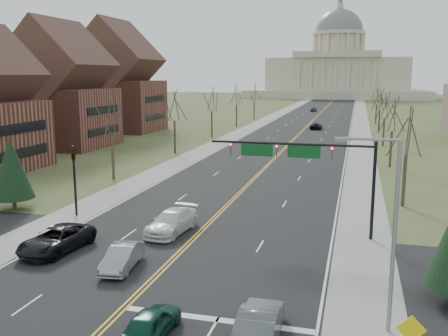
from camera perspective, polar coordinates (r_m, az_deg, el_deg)
The scene contains 34 objects.
ground at distance 27.92m, azimuth -10.43°, elevation -14.56°, with size 600.00×600.00×0.00m, color #49542A.
road at distance 133.70m, azimuth 10.17°, elevation 5.43°, with size 20.00×380.00×0.01m, color black.
cross_road at distance 32.98m, azimuth -5.92°, elevation -10.37°, with size 120.00×14.00×0.01m, color black.
sidewalk_left at distance 135.23m, azimuth 5.07°, elevation 5.61°, with size 4.00×380.00×0.03m, color gray.
sidewalk_right at distance 133.24m, azimuth 15.33°, elevation 5.20°, with size 4.00×380.00×0.03m, color gray.
center_line at distance 133.70m, azimuth 10.17°, elevation 5.43°, with size 0.42×380.00×0.01m, color gold.
edge_line_left at distance 134.87m, azimuth 6.00°, elevation 5.58°, with size 0.15×380.00×0.01m, color silver.
edge_line_right at distance 133.24m, azimuth 14.39°, elevation 5.25°, with size 0.15×380.00×0.01m, color silver.
stop_bar at distance 25.46m, azimuth -0.75°, elevation -16.94°, with size 9.50×0.50×0.01m, color silver.
capitol at distance 272.86m, azimuth 12.85°, elevation 10.90°, with size 90.00×60.00×50.00m.
signal_mast at distance 36.90m, azimuth 9.02°, elevation 1.09°, with size 12.12×0.44×7.20m.
signal_left at distance 43.47m, azimuth -16.74°, elevation -0.53°, with size 0.32×0.36×6.00m.
street_light at distance 23.70m, azimuth 18.33°, elevation -6.02°, with size 2.90×0.25×9.07m.
warn_sign at distance 21.24m, azimuth 20.56°, elevation -17.52°, with size 1.13×0.07×2.87m.
tree_r_0 at distance 47.21m, azimuth 20.21°, elevation 3.61°, with size 3.74×3.74×8.50m.
tree_l_0 at distance 57.49m, azimuth -12.76°, elevation 5.54°, with size 3.96×3.96×9.00m.
tree_r_1 at distance 67.06m, azimuth 18.74°, elevation 5.60°, with size 3.74×3.74×8.50m.
tree_l_1 at distance 75.72m, azimuth -5.71°, elevation 6.92°, with size 3.96×3.96×9.00m.
tree_r_2 at distance 86.98m, azimuth 17.93°, elevation 6.68°, with size 3.74×3.74×8.50m.
tree_l_2 at distance 94.67m, azimuth -1.42°, elevation 7.71°, with size 3.96×3.96×9.00m.
tree_r_3 at distance 106.93m, azimuth 17.43°, elevation 7.35°, with size 3.74×3.74×8.50m.
tree_l_3 at distance 113.98m, azimuth 1.44°, elevation 8.20°, with size 3.96×3.96×9.00m.
tree_r_4 at distance 126.90m, azimuth 17.08°, elevation 7.82°, with size 3.74×3.74×8.50m.
tree_l_4 at distance 133.49m, azimuth 3.48°, elevation 8.55°, with size 3.96×3.96×9.00m.
conifer_l at distance 47.56m, azimuth -23.11°, elevation 0.03°, with size 3.64×3.64×6.50m.
bldg_left_mid at distance 86.71m, azimuth -18.16°, elevation 7.97°, with size 15.10×14.28×20.75m.
bldg_left_far at distance 108.50m, azimuth -12.13°, elevation 9.23°, with size 17.10×14.28×23.25m.
car_nb_inner_lead at distance 23.96m, azimuth -8.32°, elevation -17.09°, with size 1.63×4.05×1.38m, color #0C382A.
car_nb_outer_lead at distance 23.42m, azimuth 4.08°, elevation -17.32°, with size 1.73×4.97×1.64m, color #505458.
car_sb_inner_lead at distance 31.78m, azimuth -11.57°, elevation -9.95°, with size 1.55×4.44×1.46m, color gray.
car_sb_outer_lead at distance 35.86m, azimuth -18.58°, elevation -7.74°, with size 2.73×5.92×1.65m, color black.
car_sb_inner_second at distance 38.05m, azimuth -6.02°, elevation -6.14°, with size 2.34×5.77×1.67m, color silver.
car_far_nb at distance 111.28m, azimuth 10.49°, elevation 4.75°, with size 2.27×4.93×1.37m, color black.
car_far_sb at distance 164.94m, azimuth 10.19°, elevation 6.64°, with size 1.69×4.21×1.43m, color #47494E.
Camera 1 is at (11.13, -22.71, 11.81)m, focal length 40.00 mm.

